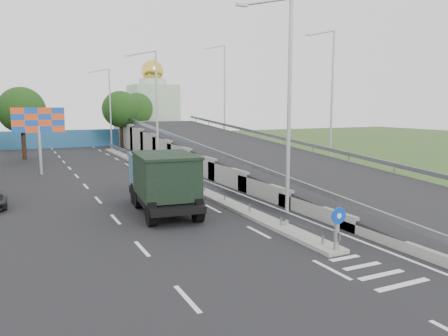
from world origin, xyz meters
TOP-DOWN VIEW (x-y plane):
  - ground at (0.00, 0.00)m, footprint 160.00×160.00m
  - road_surface at (-3.00, 20.00)m, footprint 26.00×90.00m
  - median at (0.00, 24.00)m, footprint 1.00×44.00m
  - overpass_ramp at (7.50, 24.00)m, footprint 10.00×50.00m
  - median_guardrail at (0.00, 24.00)m, footprint 0.09×44.00m
  - sign_bollard at (0.00, 2.17)m, footprint 0.64×0.23m
  - lamp_post_near at (0.11, 6.00)m, footprint 2.74×0.18m
  - lamp_post_mid at (0.11, 26.00)m, footprint 2.74×0.18m
  - lamp_post_far at (0.11, 46.00)m, footprint 2.74×0.18m
  - blue_wall at (-4.00, 52.00)m, footprint 30.00×0.50m
  - church at (10.00, 60.00)m, footprint 7.00×7.00m
  - billboard at (-9.00, 28.00)m, footprint 4.00×0.24m
  - tree_left_mid at (-10.00, 40.00)m, footprint 4.80×4.80m
  - tree_median_far at (2.00, 48.00)m, footprint 4.80×4.80m
  - tree_ramp_far at (6.00, 55.00)m, footprint 4.80×4.80m
  - dump_truck at (-3.80, 11.80)m, footprint 3.37×7.47m

SIDE VIEW (x-z plane):
  - ground at x=0.00m, z-range 0.00..0.00m
  - road_surface at x=-3.00m, z-range -0.02..0.02m
  - median at x=0.00m, z-range 0.00..0.20m
  - median_guardrail at x=0.00m, z-range 0.39..1.10m
  - sign_bollard at x=0.00m, z-range 0.20..1.87m
  - blue_wall at x=-4.00m, z-range 0.00..2.40m
  - overpass_ramp at x=7.50m, z-range 0.00..3.50m
  - dump_truck at x=-3.80m, z-range 0.17..3.36m
  - billboard at x=-9.00m, z-range 1.44..6.94m
  - tree_left_mid at x=-10.00m, z-range 1.38..8.98m
  - tree_median_far at x=2.00m, z-range 1.38..8.98m
  - tree_ramp_far at x=6.00m, z-range 1.38..8.98m
  - church at x=10.00m, z-range -1.59..12.21m
  - lamp_post_near at x=0.11m, z-range 0.77..10.85m
  - lamp_post_mid at x=0.11m, z-range 0.77..10.85m
  - lamp_post_far at x=0.11m, z-range 0.77..10.85m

